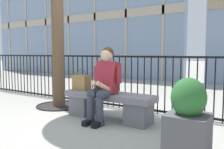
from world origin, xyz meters
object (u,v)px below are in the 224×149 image
(handbag_on_bench, at_px, (82,82))
(planter, at_px, (188,119))
(stone_bench, at_px, (109,103))
(seated_person_with_phone, at_px, (104,82))

(handbag_on_bench, relative_size, planter, 0.44)
(handbag_on_bench, height_order, planter, planter)
(stone_bench, relative_size, handbag_on_bench, 4.23)
(stone_bench, distance_m, planter, 1.63)
(seated_person_with_phone, bearing_deg, stone_bench, 90.02)
(handbag_on_bench, bearing_deg, planter, -17.56)
(stone_bench, relative_size, seated_person_with_phone, 1.32)
(stone_bench, xyz_separation_m, seated_person_with_phone, (0.00, -0.13, 0.38))
(stone_bench, bearing_deg, handbag_on_bench, -179.01)
(seated_person_with_phone, height_order, planter, seated_person_with_phone)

